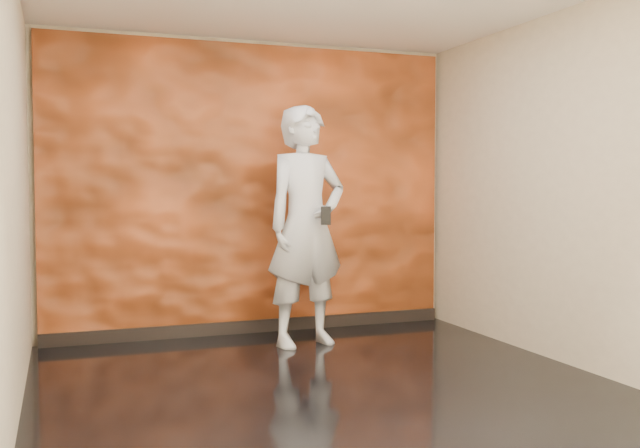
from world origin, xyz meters
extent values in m
cube|color=black|center=(0.00, 0.00, -0.01)|extent=(4.00, 4.00, 0.01)
cube|color=tan|center=(0.00, 2.00, 1.40)|extent=(4.00, 0.02, 2.80)
cube|color=tan|center=(0.00, -2.00, 1.40)|extent=(4.00, 0.02, 2.80)
cube|color=tan|center=(-2.00, 0.00, 1.40)|extent=(0.02, 4.00, 2.80)
cube|color=tan|center=(2.00, 0.00, 1.40)|extent=(0.02, 4.00, 2.80)
cube|color=orange|center=(0.00, 1.96, 1.38)|extent=(3.90, 0.06, 2.75)
cube|color=black|center=(0.00, 1.92, 0.06)|extent=(3.90, 0.04, 0.12)
imported|color=#999DA8|center=(0.29, 1.25, 1.06)|extent=(0.86, 0.66, 2.12)
cube|color=black|center=(0.36, 0.94, 1.16)|extent=(0.09, 0.04, 0.16)
camera|label=1|loc=(-1.75, -4.68, 1.40)|focal=40.00mm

